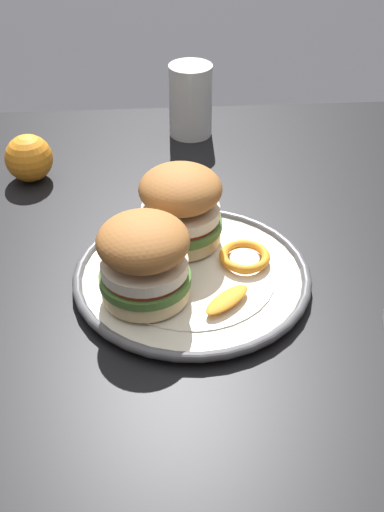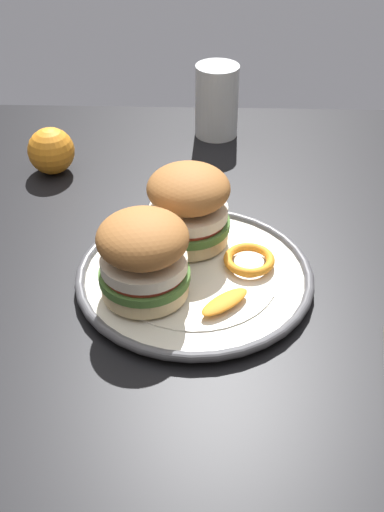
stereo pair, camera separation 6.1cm
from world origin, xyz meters
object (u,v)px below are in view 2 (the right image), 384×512
at_px(dinner_plate, 192,276).
at_px(drinking_glass, 215,105).
at_px(whole_orange, 49,151).
at_px(sandwich_half_right, 186,205).
at_px(sandwich_half_left, 141,255).
at_px(dining_table, 205,318).

height_order(dinner_plate, drinking_glass, drinking_glass).
bearing_deg(whole_orange, drinking_glass, -151.41).
height_order(sandwich_half_right, whole_orange, sandwich_half_right).
distance_m(sandwich_half_left, sandwich_half_right, 0.11).
height_order(dinner_plate, whole_orange, whole_orange).
relative_size(sandwich_half_left, sandwich_half_right, 1.19).
bearing_deg(dinner_plate, sandwich_half_right, -81.93).
bearing_deg(sandwich_half_left, sandwich_half_right, -113.66).
height_order(dining_table, whole_orange, whole_orange).
height_order(dinner_plate, sandwich_half_right, sandwich_half_right).
bearing_deg(drinking_glass, sandwich_half_left, 79.58).
bearing_deg(sandwich_half_left, dinner_plate, -145.38).
bearing_deg(whole_orange, dining_table, 139.00).
bearing_deg(sandwich_half_right, dining_table, 154.36).
xyz_separation_m(dinner_plate, sandwich_half_right, (0.01, -0.07, 0.06)).
height_order(sandwich_half_left, whole_orange, sandwich_half_left).
height_order(dining_table, sandwich_half_right, sandwich_half_right).
height_order(sandwich_half_right, drinking_glass, same).
distance_m(sandwich_half_left, drinking_glass, 0.44).
distance_m(dining_table, whole_orange, 0.35).
bearing_deg(sandwich_half_left, drinking_glass, -100.42).
xyz_separation_m(dinner_plate, sandwich_half_left, (0.06, 0.04, 0.06)).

